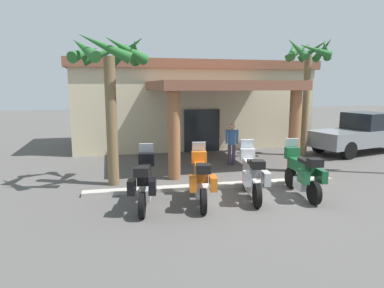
{
  "coord_description": "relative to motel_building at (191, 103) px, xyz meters",
  "views": [
    {
      "loc": [
        -3.9,
        -9.47,
        3.23
      ],
      "look_at": [
        -1.47,
        2.17,
        1.2
      ],
      "focal_mm": 31.88,
      "sensor_mm": 36.0,
      "label": 1
    }
  ],
  "objects": [
    {
      "name": "ground_plane",
      "position": [
        0.09,
        -9.17,
        -2.3
      ],
      "size": [
        80.0,
        80.0,
        0.0
      ],
      "primitive_type": "plane",
      "color": "#514F4C"
    },
    {
      "name": "motel_building",
      "position": [
        0.0,
        0.0,
        0.0
      ],
      "size": [
        12.91,
        10.69,
        4.5
      ],
      "rotation": [
        0.0,
        0.0,
        0.04
      ],
      "color": "beige",
      "rests_on": "ground_plane"
    },
    {
      "name": "motorcycle_black",
      "position": [
        -3.26,
        -9.79,
        -1.6
      ],
      "size": [
        0.83,
        2.2,
        1.61
      ],
      "rotation": [
        0.0,
        0.0,
        1.41
      ],
      "color": "black",
      "rests_on": "ground_plane"
    },
    {
      "name": "motorcycle_orange",
      "position": [
        -1.72,
        -9.83,
        -1.6
      ],
      "size": [
        0.82,
        2.21,
        1.61
      ],
      "rotation": [
        0.0,
        0.0,
        1.42
      ],
      "color": "black",
      "rests_on": "ground_plane"
    },
    {
      "name": "motorcycle_silver",
      "position": [
        -0.17,
        -9.67,
        -1.6
      ],
      "size": [
        0.87,
        2.2,
        1.61
      ],
      "rotation": [
        0.0,
        0.0,
        1.39
      ],
      "color": "black",
      "rests_on": "ground_plane"
    },
    {
      "name": "motorcycle_green",
      "position": [
        1.38,
        -9.77,
        -1.6
      ],
      "size": [
        0.73,
        2.21,
        1.61
      ],
      "rotation": [
        0.0,
        0.0,
        1.5
      ],
      "color": "black",
      "rests_on": "ground_plane"
    },
    {
      "name": "pedestrian",
      "position": [
        0.61,
        -5.46,
        -1.31
      ],
      "size": [
        0.5,
        0.32,
        1.71
      ],
      "rotation": [
        0.0,
        0.0,
        1.22
      ],
      "color": "#3F334C",
      "rests_on": "ground_plane"
    },
    {
      "name": "pickup_truck_gray",
      "position": [
        7.62,
        -4.22,
        -1.37
      ],
      "size": [
        5.51,
        3.14,
        1.95
      ],
      "rotation": [
        0.0,
        0.0,
        0.25
      ],
      "color": "black",
      "rests_on": "ground_plane"
    },
    {
      "name": "palm_tree_near_portico",
      "position": [
        4.57,
        -4.26,
        1.91
      ],
      "size": [
        2.27,
        2.25,
        5.45
      ],
      "color": "brown",
      "rests_on": "ground_plane"
    },
    {
      "name": "palm_tree_roadside",
      "position": [
        -4.09,
        -7.42,
        1.43
      ],
      "size": [
        2.52,
        2.54,
        4.91
      ],
      "color": "brown",
      "rests_on": "ground_plane"
    },
    {
      "name": "curb_strip",
      "position": [
        -0.94,
        -8.45,
        -2.24
      ],
      "size": [
        8.18,
        0.36,
        0.12
      ],
      "primitive_type": "cube",
      "color": "#ADA89E",
      "rests_on": "ground_plane"
    }
  ]
}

